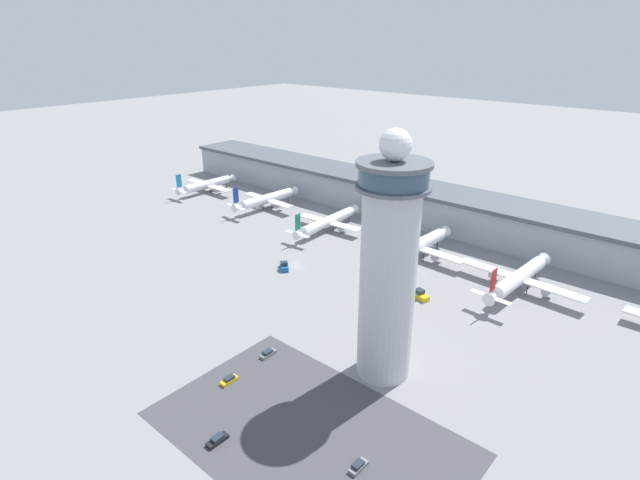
% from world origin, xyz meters
% --- Properties ---
extents(ground_plane, '(1000.00, 1000.00, 0.00)m').
position_xyz_m(ground_plane, '(0.00, 0.00, 0.00)').
color(ground_plane, gray).
extents(terminal_building, '(263.09, 25.00, 15.58)m').
position_xyz_m(terminal_building, '(0.00, 70.00, 7.89)').
color(terminal_building, '#A3A8B2').
rests_on(terminal_building, ground).
extents(control_tower, '(16.10, 16.10, 58.84)m').
position_xyz_m(control_tower, '(57.13, -29.47, 28.04)').
color(control_tower, '#BCBCC1').
rests_on(control_tower, ground).
extents(parking_lot_surface, '(64.00, 40.00, 0.01)m').
position_xyz_m(parking_lot_surface, '(57.25, -56.83, 0.00)').
color(parking_lot_surface, '#424247').
rests_on(parking_lot_surface, ground).
extents(airplane_gate_alpha, '(33.00, 35.26, 12.75)m').
position_xyz_m(airplane_gate_alpha, '(-95.83, 34.84, 4.11)').
color(airplane_gate_alpha, silver).
rests_on(airplane_gate_alpha, ground).
extents(airplane_gate_bravo, '(31.11, 37.73, 13.87)m').
position_xyz_m(airplane_gate_bravo, '(-53.12, 36.68, 4.74)').
color(airplane_gate_bravo, white).
rests_on(airplane_gate_bravo, ground).
extents(airplane_gate_charlie, '(30.40, 40.69, 12.54)m').
position_xyz_m(airplane_gate_charlie, '(-13.38, 33.81, 3.99)').
color(airplane_gate_charlie, white).
rests_on(airplane_gate_charlie, ground).
extents(airplane_gate_delta, '(37.39, 40.91, 14.51)m').
position_xyz_m(airplane_gate_delta, '(29.01, 33.35, 4.78)').
color(airplane_gate_delta, white).
rests_on(airplane_gate_delta, ground).
extents(airplane_gate_echo, '(41.54, 39.94, 14.31)m').
position_xyz_m(airplane_gate_echo, '(66.67, 32.41, 4.82)').
color(airplane_gate_echo, white).
rests_on(airplane_gate_echo, ground).
extents(service_truck_catering, '(6.18, 3.71, 2.75)m').
position_xyz_m(service_truck_catering, '(-57.64, 34.51, 0.95)').
color(service_truck_catering, black).
rests_on(service_truck_catering, ground).
extents(service_truck_fuel, '(8.82, 4.89, 2.90)m').
position_xyz_m(service_truck_fuel, '(44.54, 8.49, 1.01)').
color(service_truck_fuel, black).
rests_on(service_truck_fuel, ground).
extents(service_truck_baggage, '(6.33, 5.89, 3.09)m').
position_xyz_m(service_truck_baggage, '(-1.14, -4.57, 1.08)').
color(service_truck_baggage, black).
rests_on(service_truck_baggage, ground).
extents(car_green_van, '(1.78, 4.73, 1.47)m').
position_xyz_m(car_green_van, '(31.50, -43.53, 0.57)').
color(car_green_van, black).
rests_on(car_green_van, ground).
extents(car_red_hatchback, '(1.74, 4.45, 1.47)m').
position_xyz_m(car_red_hatchback, '(32.22, -56.86, 0.57)').
color(car_red_hatchback, black).
rests_on(car_red_hatchback, ground).
extents(car_yellow_taxi, '(1.84, 4.41, 1.50)m').
position_xyz_m(car_yellow_taxi, '(70.54, -57.34, 0.58)').
color(car_yellow_taxi, black).
rests_on(car_yellow_taxi, ground).
extents(car_navy_sedan, '(1.83, 4.72, 1.44)m').
position_xyz_m(car_navy_sedan, '(45.04, -70.51, 0.56)').
color(car_navy_sedan, black).
rests_on(car_navy_sedan, ground).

